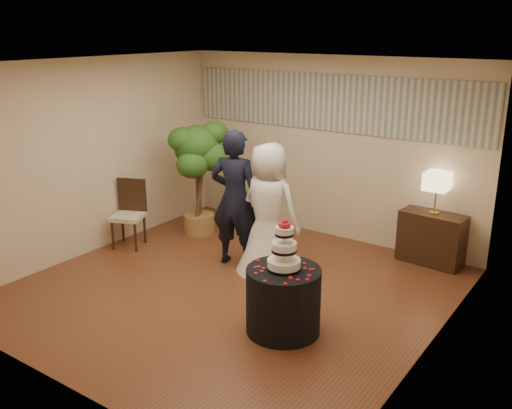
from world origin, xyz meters
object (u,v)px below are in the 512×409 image
Objects in this scene: bride at (269,208)px; wedding_cake at (284,245)px; cake_table at (283,300)px; ficus_tree at (198,178)px; table_lamp at (436,193)px; console at (431,238)px; side_chair at (128,215)px; groom at (235,198)px.

wedding_cake is at bearing 127.56° from bride.
bride is 1.73m from cake_table.
cake_table is 0.44× the size of ficus_tree.
table_lamp is at bearing -141.03° from bride.
cake_table is 1.40× the size of table_lamp.
table_lamp is at bearing 0.00° from console.
console is 1.52× the size of table_lamp.
ficus_tree is at bearing -20.28° from bride.
ficus_tree is (-1.72, 0.57, 0.04)m from bride.
side_chair is at bearing 166.28° from wedding_cake.
bride is 2.29m from side_chair.
bride reaches higher than console.
ficus_tree is at bearing 146.20° from cake_table.
groom is at bearing 5.96° from bride.
ficus_tree reaches higher than bride.
groom is 1.97m from wedding_cake.
table_lamp is (2.25, 1.57, 0.07)m from groom.
wedding_cake is (1.05, -1.28, 0.13)m from bride.
wedding_cake is (0.00, 0.00, 0.65)m from cake_table.
groom is 2.16× the size of console.
bride is 1.66m from wedding_cake.
console is (0.69, 2.78, -0.65)m from wedding_cake.
wedding_cake is at bearing -104.04° from table_lamp.
table_lamp is 4.45m from side_chair.
side_chair is (-2.21, -0.48, -0.38)m from bride.
table_lamp reaches higher than console.
console is at bearing 0.00° from table_lamp.
side_chair is at bearing -148.14° from console.
bride reaches higher than cake_table.
groom is at bearing -27.93° from ficus_tree.
side_chair is at bearing 166.28° from cake_table.
bride is at bearing 129.36° from wedding_cake.
console is at bearing 15.03° from ficus_tree.
table_lamp reaches higher than wedding_cake.
groom is 1.81m from side_chair.
cake_table is at bearing -98.83° from console.
side_chair reaches higher than cake_table.
ficus_tree is at bearing 146.20° from wedding_cake.
ficus_tree reaches higher than wedding_cake.
console is 0.87× the size of side_chair.
wedding_cake is 2.94m from console.
bride is 2.30m from table_lamp.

